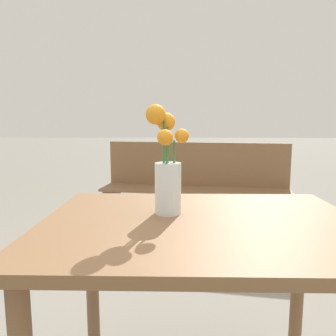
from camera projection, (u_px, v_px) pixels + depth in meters
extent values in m
cube|color=brown|center=(201.00, 225.00, 0.96)|extent=(0.94, 0.71, 0.03)
cylinder|color=brown|center=(93.00, 291.00, 1.32)|extent=(0.05, 0.05, 0.72)
cylinder|color=brown|center=(297.00, 294.00, 1.30)|extent=(0.05, 0.05, 0.72)
cylinder|color=silver|center=(168.00, 188.00, 1.02)|extent=(0.08, 0.08, 0.16)
cylinder|color=silver|center=(168.00, 198.00, 1.03)|extent=(0.07, 0.07, 0.09)
cylinder|color=#337038|center=(174.00, 176.00, 1.02)|extent=(0.01, 0.01, 0.22)
sphere|color=orange|center=(182.00, 136.00, 1.01)|extent=(0.04, 0.04, 0.04)
cylinder|color=#337038|center=(168.00, 169.00, 1.02)|extent=(0.01, 0.01, 0.26)
sphere|color=orange|center=(166.00, 122.00, 1.03)|extent=(0.06, 0.06, 0.06)
cylinder|color=#337038|center=(164.00, 166.00, 1.01)|extent=(0.01, 0.01, 0.28)
sphere|color=orange|center=(156.00, 114.00, 0.99)|extent=(0.06, 0.06, 0.06)
cylinder|color=#337038|center=(167.00, 177.00, 1.00)|extent=(0.01, 0.01, 0.22)
sphere|color=orange|center=(165.00, 137.00, 0.96)|extent=(0.05, 0.05, 0.05)
cube|color=brown|center=(195.00, 190.00, 2.90)|extent=(1.70, 0.62, 0.02)
cube|color=brown|center=(197.00, 164.00, 3.03)|extent=(1.64, 0.30, 0.40)
cube|color=brown|center=(284.00, 219.00, 2.80)|extent=(0.11, 0.33, 0.43)
cube|color=brown|center=(112.00, 210.00, 3.07)|extent=(0.11, 0.33, 0.43)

